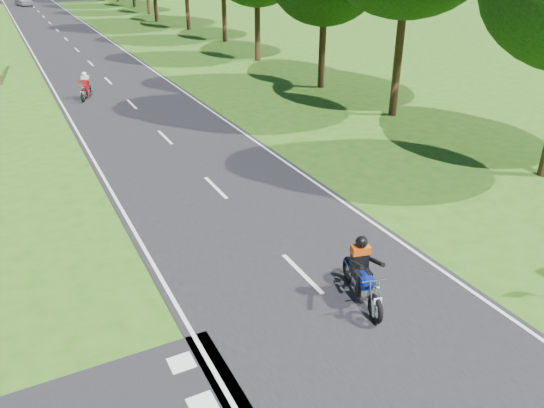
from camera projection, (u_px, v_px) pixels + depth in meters
ground at (346, 318)px, 12.04m from camera, size 160.00×160.00×0.00m
main_road at (57, 30)px, 51.97m from camera, size 7.00×140.00×0.02m
road_markings at (58, 33)px, 50.41m from camera, size 7.40×140.00×0.01m
rider_near_blue at (363, 271)px, 12.26m from camera, size 1.08×2.04×1.62m
rider_far_red at (85, 86)px, 28.69m from camera, size 1.19×1.80×1.43m
distant_car at (23, 0)px, 72.16m from camera, size 2.37×4.29×1.38m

